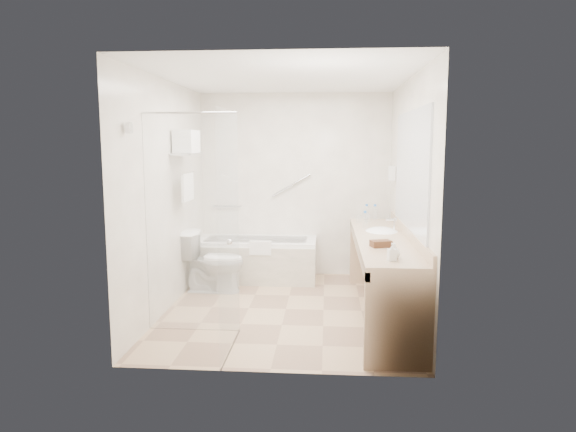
# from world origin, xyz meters

# --- Properties ---
(floor) EXTENTS (3.20, 3.20, 0.00)m
(floor) POSITION_xyz_m (0.00, 0.00, 0.00)
(floor) COLOR tan
(floor) RESTS_ON ground
(ceiling) EXTENTS (2.60, 3.20, 0.10)m
(ceiling) POSITION_xyz_m (0.00, 0.00, 2.50)
(ceiling) COLOR white
(ceiling) RESTS_ON wall_back
(wall_back) EXTENTS (2.60, 0.10, 2.50)m
(wall_back) POSITION_xyz_m (0.00, 1.60, 1.25)
(wall_back) COLOR white
(wall_back) RESTS_ON ground
(wall_front) EXTENTS (2.60, 0.10, 2.50)m
(wall_front) POSITION_xyz_m (0.00, -1.60, 1.25)
(wall_front) COLOR white
(wall_front) RESTS_ON ground
(wall_left) EXTENTS (0.10, 3.20, 2.50)m
(wall_left) POSITION_xyz_m (-1.30, 0.00, 1.25)
(wall_left) COLOR white
(wall_left) RESTS_ON ground
(wall_right) EXTENTS (0.10, 3.20, 2.50)m
(wall_right) POSITION_xyz_m (1.30, 0.00, 1.25)
(wall_right) COLOR white
(wall_right) RESTS_ON ground
(bathtub) EXTENTS (1.60, 0.73, 0.59)m
(bathtub) POSITION_xyz_m (-0.50, 1.24, 0.28)
(bathtub) COLOR white
(bathtub) RESTS_ON floor
(grab_bar_short) EXTENTS (0.40, 0.03, 0.03)m
(grab_bar_short) POSITION_xyz_m (-0.95, 1.56, 0.95)
(grab_bar_short) COLOR silver
(grab_bar_short) RESTS_ON wall_back
(grab_bar_long) EXTENTS (0.53, 0.03, 0.33)m
(grab_bar_long) POSITION_xyz_m (-0.05, 1.56, 1.25)
(grab_bar_long) COLOR silver
(grab_bar_long) RESTS_ON wall_back
(shower_enclosure) EXTENTS (0.96, 0.91, 2.11)m
(shower_enclosure) POSITION_xyz_m (-0.63, -0.93, 1.07)
(shower_enclosure) COLOR silver
(shower_enclosure) RESTS_ON floor
(towel_shelf) EXTENTS (0.24, 0.55, 0.81)m
(towel_shelf) POSITION_xyz_m (-1.17, 0.35, 1.75)
(towel_shelf) COLOR silver
(towel_shelf) RESTS_ON wall_left
(vanity_counter) EXTENTS (0.55, 2.70, 0.95)m
(vanity_counter) POSITION_xyz_m (1.02, -0.15, 0.64)
(vanity_counter) COLOR tan
(vanity_counter) RESTS_ON floor
(sink) EXTENTS (0.40, 0.52, 0.14)m
(sink) POSITION_xyz_m (1.05, 0.25, 0.82)
(sink) COLOR white
(sink) RESTS_ON vanity_counter
(faucet) EXTENTS (0.03, 0.03, 0.14)m
(faucet) POSITION_xyz_m (1.20, 0.25, 0.93)
(faucet) COLOR silver
(faucet) RESTS_ON vanity_counter
(mirror) EXTENTS (0.02, 2.00, 1.20)m
(mirror) POSITION_xyz_m (1.29, -0.15, 1.55)
(mirror) COLOR silver
(mirror) RESTS_ON wall_right
(hairdryer_unit) EXTENTS (0.08, 0.10, 0.18)m
(hairdryer_unit) POSITION_xyz_m (1.25, 1.05, 1.45)
(hairdryer_unit) COLOR silver
(hairdryer_unit) RESTS_ON wall_right
(toilet) EXTENTS (0.78, 0.45, 0.75)m
(toilet) POSITION_xyz_m (-0.95, 0.63, 0.37)
(toilet) COLOR white
(toilet) RESTS_ON floor
(amenity_basket) EXTENTS (0.21, 0.17, 0.06)m
(amenity_basket) POSITION_xyz_m (0.95, -0.66, 0.88)
(amenity_basket) COLOR #4F321C
(amenity_basket) RESTS_ON vanity_counter
(soap_bottle_a) EXTENTS (0.10, 0.16, 0.07)m
(soap_bottle_a) POSITION_xyz_m (0.99, -1.24, 0.88)
(soap_bottle_a) COLOR silver
(soap_bottle_a) RESTS_ON vanity_counter
(soap_bottle_b) EXTENTS (0.14, 0.16, 0.10)m
(soap_bottle_b) POSITION_xyz_m (1.01, -1.16, 0.90)
(soap_bottle_b) COLOR silver
(soap_bottle_b) RESTS_ON vanity_counter
(water_bottle_left) EXTENTS (0.06, 0.06, 0.21)m
(water_bottle_left) POSITION_xyz_m (1.05, 1.05, 0.94)
(water_bottle_left) COLOR silver
(water_bottle_left) RESTS_ON vanity_counter
(water_bottle_mid) EXTENTS (0.06, 0.06, 0.20)m
(water_bottle_mid) POSITION_xyz_m (0.88, 0.44, 0.94)
(water_bottle_mid) COLOR silver
(water_bottle_mid) RESTS_ON vanity_counter
(water_bottle_right) EXTENTS (0.06, 0.06, 0.20)m
(water_bottle_right) POSITION_xyz_m (0.95, 1.10, 0.94)
(water_bottle_right) COLOR silver
(water_bottle_right) RESTS_ON vanity_counter
(drinking_glass_near) EXTENTS (0.08, 0.08, 0.10)m
(drinking_glass_near) POSITION_xyz_m (0.84, 0.86, 0.90)
(drinking_glass_near) COLOR silver
(drinking_glass_near) RESTS_ON vanity_counter
(drinking_glass_far) EXTENTS (0.10, 0.10, 0.10)m
(drinking_glass_far) POSITION_xyz_m (0.95, 0.90, 0.90)
(drinking_glass_far) COLOR silver
(drinking_glass_far) RESTS_ON vanity_counter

